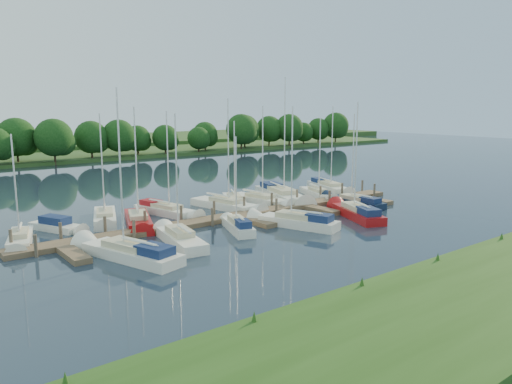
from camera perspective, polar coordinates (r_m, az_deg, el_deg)
ground at (r=40.24m, az=4.59°, el=-4.98°), size 260.00×260.00×0.00m
near_bank at (r=30.90m, az=25.37°, el=-10.15°), size 90.00×10.00×0.50m
dock at (r=45.68m, az=-1.61°, el=-2.88°), size 40.00×6.00×0.40m
mooring_pilings at (r=46.49m, az=-2.43°, el=-2.15°), size 38.24×2.84×2.00m
far_shore at (r=107.38m, az=-23.58°, el=3.78°), size 180.00×30.00×0.60m
distant_hill at (r=131.63m, az=-26.34°, el=4.75°), size 220.00×40.00×1.40m
treeline at (r=95.73m, az=-20.49°, el=5.60°), size 146.15×9.19×8.24m
sailboat_n_0 at (r=41.68m, az=-25.35°, el=-5.02°), size 3.14×6.69×8.63m
motorboat at (r=44.73m, az=-21.76°, el=-3.72°), size 3.40×5.45×1.50m
sailboat_n_2 at (r=47.02m, az=-16.88°, el=-2.86°), size 4.12×7.83×9.94m
sailboat_n_3 at (r=44.75m, az=-13.29°, el=-3.33°), size 4.31×8.26×10.58m
sailboat_n_4 at (r=48.28m, az=-10.20°, el=-2.19°), size 3.54×8.01×10.13m
sailboat_n_5 at (r=50.15m, az=-3.33°, el=-1.64°), size 3.62×9.03×11.36m
sailboat_n_6 at (r=52.76m, az=-2.49°, el=-1.05°), size 4.25×6.83×9.05m
sailboat_n_7 at (r=52.90m, az=0.57°, el=-1.02°), size 2.97×8.42×10.57m
sailboat_n_8 at (r=55.59m, az=3.01°, el=-0.42°), size 5.07×10.93×13.71m
sailboat_n_9 at (r=57.20m, az=7.10°, el=-0.26°), size 3.71×7.19×9.25m
sailboat_n_10 at (r=61.59m, az=8.35°, el=0.49°), size 3.77×8.40×10.60m
sailboat_s_0 at (r=35.29m, az=-14.34°, el=-6.86°), size 4.46×9.38×11.91m
sailboat_s_1 at (r=38.14m, az=-8.72°, el=-5.47°), size 3.00×7.92×10.21m
sailboat_s_2 at (r=41.45m, az=-2.11°, el=-4.03°), size 3.15×6.16×8.23m
sailboat_s_3 at (r=43.03m, az=4.59°, el=-3.52°), size 4.23×8.22×10.69m
sailboat_s_4 at (r=47.29m, az=11.40°, el=-2.46°), size 4.72×8.47×11.07m
sailboat_s_5 at (r=52.86m, az=11.18°, el=-1.16°), size 1.93×7.67×9.81m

